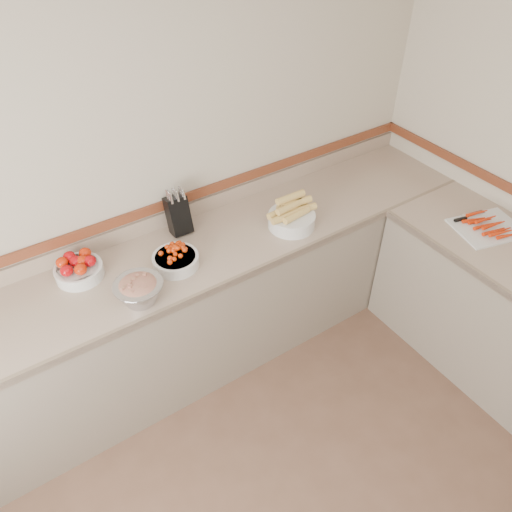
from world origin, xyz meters
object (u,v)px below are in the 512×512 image
cherry_tomato_bowl (176,259)px  rhubarb_bowl (139,290)px  knife_block (178,214)px  tomato_bowl (78,268)px  cutting_board (488,227)px  corn_bowl (292,216)px

cherry_tomato_bowl → rhubarb_bowl: rhubarb_bowl is taller
knife_block → cherry_tomato_bowl: 0.33m
tomato_bowl → rhubarb_bowl: rhubarb_bowl is taller
cherry_tomato_bowl → cutting_board: size_ratio=0.56×
tomato_bowl → corn_bowl: corn_bowl is taller
cherry_tomato_bowl → tomato_bowl: bearing=156.2°
knife_block → cutting_board: size_ratio=0.65×
tomato_bowl → cherry_tomato_bowl: (0.47, -0.21, -0.01)m
cherry_tomato_bowl → corn_bowl: 0.75m
knife_block → cherry_tomato_bowl: bearing=-120.5°
cherry_tomato_bowl → cutting_board: bearing=-23.4°
cherry_tomato_bowl → knife_block: bearing=59.5°
cherry_tomato_bowl → corn_bowl: bearing=-4.6°
cherry_tomato_bowl → rhubarb_bowl: 0.31m
knife_block → tomato_bowl: size_ratio=1.16×
cherry_tomato_bowl → cutting_board: (1.72, -0.74, -0.03)m
knife_block → corn_bowl: size_ratio=0.95×
knife_block → cutting_board: bearing=-33.1°
tomato_bowl → corn_bowl: size_ratio=0.81×
knife_block → cutting_board: 1.87m
cutting_board → cherry_tomato_bowl: bearing=156.6°
rhubarb_bowl → corn_bowl: bearing=4.8°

